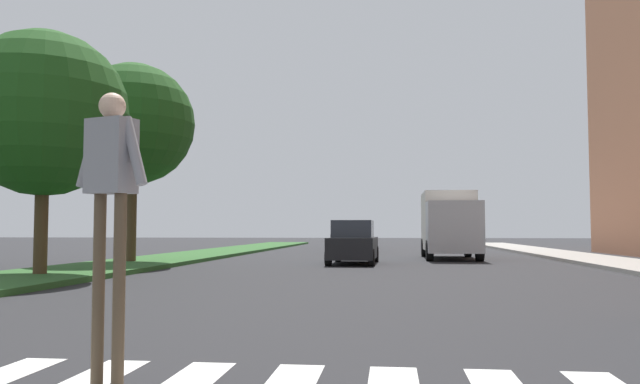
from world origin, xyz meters
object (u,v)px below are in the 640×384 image
Objects in this scene: tree_far at (133,124)px; sedan_midblock at (353,244)px; sedan_far_horizon at (356,237)px; truck_box_delivery at (449,223)px; tree_mid at (44,114)px; sedan_distant at (350,238)px; pedestrian_performer at (111,192)px.

sedan_midblock is (8.35, 1.77, -4.60)m from tree_far.
sedan_far_horizon is 0.67× the size of truck_box_delivery.
sedan_far_horizon is at bearing 72.33° from tree_far.
tree_mid is at bearing -103.22° from sedan_far_horizon.
tree_mid is 30.55m from sedan_far_horizon.
tree_far is 9.70m from sedan_midblock.
tree_mid is 1.58× the size of sedan_midblock.
sedan_distant reaches higher than sedan_midblock.
pedestrian_performer is (7.54, -17.95, -3.73)m from tree_far.
tree_far is 19.83m from pedestrian_performer.
tree_far is 16.77m from sedan_distant.
pedestrian_performer is (7.22, -11.21, -2.88)m from tree_mid.
sedan_far_horizon is 17.05m from truck_box_delivery.
sedan_distant is at bearing 123.42° from truck_box_delivery.
tree_mid is at bearing -133.29° from sedan_midblock.
sedan_distant is at bearing 62.79° from tree_far.
sedan_far_horizon is (7.25, 22.76, -4.63)m from tree_far.
sedan_far_horizon is (-1.10, 20.99, -0.03)m from sedan_midblock.
sedan_far_horizon is (6.93, 29.51, -3.79)m from tree_mid.
sedan_distant is at bearing -89.16° from sedan_far_horizon.
tree_far reaches higher than sedan_far_horizon.
sedan_midblock is 1.02× the size of sedan_far_horizon.
sedan_distant reaches higher than sedan_far_horizon.
pedestrian_performer reaches higher than sedan_distant.
truck_box_delivery is (12.51, 6.57, -3.76)m from tree_far.
truck_box_delivery is at bearing 78.54° from pedestrian_performer.
tree_mid is at bearing -108.49° from sedan_distant.
tree_far reaches higher than tree_mid.
tree_mid is at bearing 122.78° from pedestrian_performer.
pedestrian_performer is 0.57× the size of sedan_distant.
tree_far is at bearing -117.21° from sedan_distant.
tree_far is at bearing 112.78° from pedestrian_performer.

